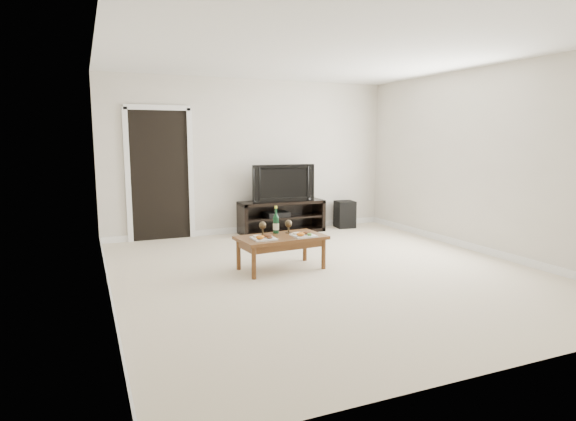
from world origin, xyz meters
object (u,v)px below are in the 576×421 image
at_px(television, 282,183).
at_px(coffee_table, 281,253).
at_px(media_console, 282,217).
at_px(subwoofer, 345,214).

height_order(television, coffee_table, television).
xyz_separation_m(media_console, coffee_table, (-0.91, -2.19, -0.07)).
distance_m(media_console, television, 0.59).
relative_size(television, coffee_table, 1.02).
bearing_deg(subwoofer, coffee_table, -127.55).
xyz_separation_m(media_console, subwoofer, (1.24, -0.02, -0.03)).
xyz_separation_m(subwoofer, coffee_table, (-2.15, -2.17, -0.03)).
xyz_separation_m(media_console, television, (0.00, 0.00, 0.59)).
bearing_deg(coffee_table, media_console, 67.50).
bearing_deg(media_console, subwoofer, -0.84).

